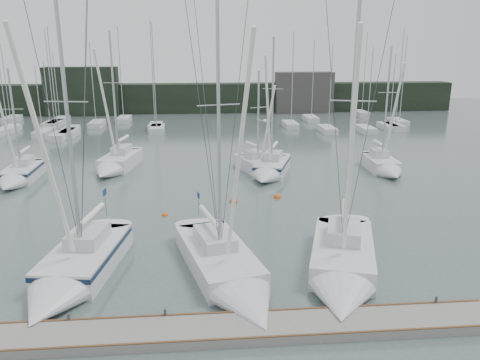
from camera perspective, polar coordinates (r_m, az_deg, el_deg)
The scene contains 19 objects.
ground at distance 24.61m, azimuth -3.67°, elevation -11.71°, with size 160.00×160.00×0.00m, color #4C5C5A.
dock at distance 20.21m, azimuth -3.32°, elevation -17.82°, with size 24.00×2.00×0.40m, color slate.
far_treeline at distance 84.25m, azimuth -4.76°, elevation 9.95°, with size 90.00×4.00×5.00m, color black.
far_building_left at distance 84.44m, azimuth -18.70°, elevation 10.21°, with size 12.00×3.00×8.00m, color black.
far_building_right at distance 84.18m, azimuth 7.79°, elevation 10.54°, with size 10.00×3.00×7.00m, color #423F3C.
mast_forest at distance 67.82m, azimuth -8.79°, elevation 6.60°, with size 60.64×20.92×14.80m.
sailboat_near_left at distance 24.95m, azimuth -19.82°, elevation -10.69°, with size 4.45×10.07×15.06m.
sailboat_near_center at distance 23.40m, azimuth -1.07°, elevation -11.78°, with size 5.56×11.12×14.89m.
sailboat_near_right at distance 24.39m, azimuth 12.37°, elevation -10.80°, with size 6.01×10.55×15.07m.
sailboat_mid_a at distance 44.66m, azimuth -25.43°, elevation 0.40°, with size 2.64×7.50×10.42m.
sailboat_mid_b at distance 45.59m, azimuth -15.02°, elevation 1.78°, with size 4.12×8.58×13.57m.
sailboat_mid_c at distance 43.24m, azimuth 2.72°, elevation 1.47°, with size 4.48×6.97×10.01m.
sailboat_mid_d at distance 42.28m, azimuth 3.59°, elevation 1.20°, with size 4.94×7.89×13.03m.
sailboat_mid_e at distance 45.48m, azimuth 17.25°, elevation 1.51°, with size 2.73×7.06×12.22m.
buoy_a at distance 33.25m, azimuth -9.16°, elevation -4.29°, with size 0.43×0.43×0.43m, color #D34B12.
buoy_b at distance 35.61m, azimuth -0.79°, elevation -2.68°, with size 0.62×0.62×0.62m, color #D34B12.
buoy_c at distance 35.96m, azimuth -16.69°, elevation -3.20°, with size 0.51×0.51×0.51m, color #D34B12.
seagull at distance 25.21m, azimuth 3.07°, elevation 7.24°, with size 0.89×0.43×0.18m.
buoy_d at distance 36.72m, azimuth 4.56°, elevation -2.15°, with size 0.62×0.62×0.62m, color #D34B12.
Camera 1 is at (-0.33, -21.77, 11.48)m, focal length 35.00 mm.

